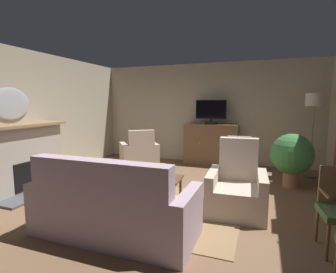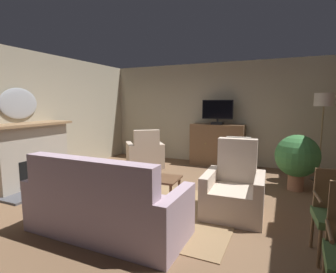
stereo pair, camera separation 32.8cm
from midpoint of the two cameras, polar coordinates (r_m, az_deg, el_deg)
The scene contains 16 objects.
ground_plane at distance 4.53m, azimuth 0.86°, elevation -14.21°, with size 6.56×6.96×0.04m, color brown.
wall_back at distance 7.29m, azimuth 11.10°, elevation 4.98°, with size 6.56×0.10×2.71m, color #B2A88E.
wall_left at distance 6.10m, azimuth -26.28°, elevation 3.89°, with size 0.10×6.96×2.71m, color #B2A88E.
rug_central at distance 4.22m, azimuth 0.86°, elevation -15.54°, with size 2.33×2.06×0.01m, color #8E704C.
fireplace at distance 5.72m, azimuth -26.39°, elevation -3.91°, with size 0.93×1.68×1.26m.
wall_mirror_oval at distance 5.82m, azimuth -28.52°, elevation 6.37°, with size 0.06×0.81×0.61m, color #B2B7BF.
tv_cabinet at distance 6.99m, azimuth 12.05°, elevation -2.02°, with size 1.38×0.49×1.09m.
television at distance 6.85m, azimuth 12.16°, elevation 5.40°, with size 0.80×0.20×0.63m.
coffee_table at distance 4.42m, azimuth -1.41°, elevation -9.43°, with size 0.96×0.57×0.42m.
tv_remote at distance 4.42m, azimuth -3.18°, elevation -8.57°, with size 0.17×0.05×0.02m, color black.
sofa_floral at distance 3.42m, azimuth -11.05°, elevation -15.21°, with size 2.04×0.86×1.02m.
armchair_by_fireplace at distance 6.70m, azimuth -3.67°, elevation -4.03°, with size 1.19×1.18×0.99m.
armchair_beside_cabinet at distance 4.11m, azimuth 16.56°, elevation -11.50°, with size 0.89×0.89×1.12m.
potted_plant_leafy_by_curtain at distance 5.53m, azimuth 28.02°, elevation -4.02°, with size 0.80×0.80×1.06m.
cat at distance 4.82m, azimuth -18.64°, elevation -11.81°, with size 0.29×0.71×0.20m.
floor_lamp at distance 6.38m, azimuth 32.25°, elevation 5.32°, with size 0.38×0.38×1.85m.
Camera 2 is at (1.83, -3.80, 1.65)m, focal length 27.80 mm.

